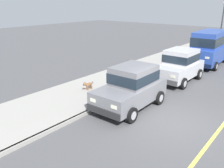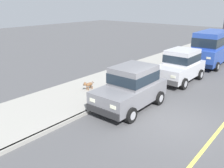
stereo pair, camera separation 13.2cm
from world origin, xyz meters
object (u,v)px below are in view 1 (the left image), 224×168
Objects in this scene: car_silver_hatchback at (179,65)px; fire_hydrant at (135,78)px; car_blue_van at (210,46)px; dog_brown at (88,85)px; street_lamp at (222,19)px; car_grey_hatchback at (131,86)px.

car_silver_hatchback is 5.27× the size of fire_hydrant.
car_blue_van is 10.45m from dog_brown.
car_silver_hatchback is 13.14m from street_lamp.
car_silver_hatchback reaches higher than dog_brown.
street_lamp reaches higher than car_silver_hatchback.
fire_hydrant is (-1.57, -7.63, -0.92)m from car_blue_van.
car_grey_hatchback is at bearing -90.38° from car_silver_hatchback.
car_silver_hatchback is at bearing 59.26° from fire_hydrant.
car_silver_hatchback is at bearing 59.95° from dog_brown.
street_lamp reaches higher than fire_hydrant.
car_blue_van is 1.12× the size of street_lamp.
fire_hydrant is (-1.47, 2.45, -0.50)m from car_grey_hatchback.
car_grey_hatchback is 18.06m from street_lamp.
dog_brown is 2.72m from fire_hydrant.
car_silver_hatchback is 0.77× the size of car_blue_van.
car_blue_van is at bearing -79.39° from street_lamp.
car_silver_hatchback is 5.06× the size of dog_brown.
car_grey_hatchback is at bearing -59.02° from fire_hydrant.
car_blue_van reaches higher than car_silver_hatchback.
fire_hydrant is at bearing -90.37° from street_lamp.
dog_brown is at bearing -120.05° from car_silver_hatchback.
car_blue_van is at bearing 78.40° from fire_hydrant.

